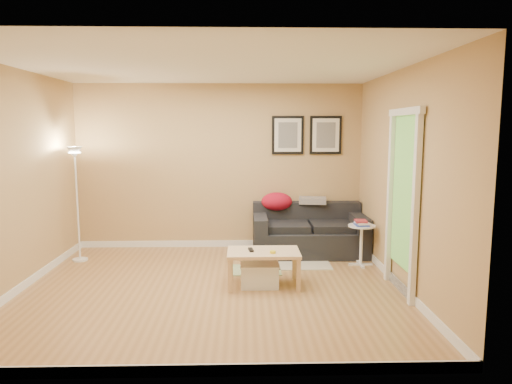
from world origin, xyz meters
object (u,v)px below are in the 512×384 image
side_table (361,245)px  sofa (309,230)px  floor_lamp (77,207)px  coffee_table (263,268)px  book_stack (361,223)px  storage_bin (260,275)px

side_table → sofa: bearing=135.5°
side_table → floor_lamp: 4.06m
coffee_table → floor_lamp: 2.92m
side_table → book_stack: book_stack is taller
storage_bin → floor_lamp: size_ratio=0.28×
sofa → side_table: sofa is taller
sofa → side_table: bearing=-44.5°
coffee_table → book_stack: bearing=44.9°
coffee_table → floor_lamp: floor_lamp is taller
sofa → book_stack: size_ratio=7.31×
sofa → book_stack: 0.93m
book_stack → floor_lamp: bearing=164.5°
book_stack → coffee_table: bearing=-160.4°
sofa → coffee_table: size_ratio=1.95×
book_stack → side_table: bearing=52.1°
storage_bin → floor_lamp: bearing=155.5°
coffee_table → storage_bin: coffee_table is taller
side_table → book_stack: bearing=-117.6°
coffee_table → book_stack: size_ratio=3.74×
coffee_table → side_table: 1.62m
sofa → floor_lamp: bearing=-175.1°
coffee_table → book_stack: (1.39, 0.80, 0.39)m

